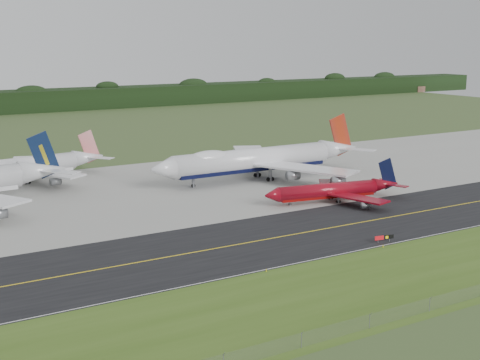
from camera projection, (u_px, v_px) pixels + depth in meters
The scene contains 13 objects.
ground at pixel (327, 222), 150.97m from camera, with size 600.00×600.00×0.00m, color #364620.
grass_verge at pixel (446, 267), 121.56m from camera, with size 400.00×30.00×0.01m, color #375418.
taxiway at pixel (338, 226), 147.61m from camera, with size 400.00×32.00×0.02m, color black.
apron at pixel (218, 182), 193.82m from camera, with size 400.00×78.00×0.01m, color gray.
taxiway_centreline at pixel (338, 226), 147.60m from camera, with size 400.00×0.40×0.00m, color gold.
taxiway_edge_line at pixel (387, 244), 134.58m from camera, with size 400.00×0.25×0.00m, color silver.
horizon_treeline at pixel (28, 102), 379.88m from camera, with size 700.00×25.00×12.00m.
jet_ba_747 at pixel (260, 159), 195.82m from camera, with size 70.62×58.72×17.81m.
jet_red_737 at pixel (334, 190), 170.01m from camera, with size 37.88×30.51×10.25m.
jet_star_tail at pixel (22, 167), 192.19m from camera, with size 51.30×42.62×13.53m.
taxiway_sign at pixel (384, 238), 135.89m from camera, with size 4.30×0.93×1.45m.
edge_marker_left at pixel (266, 270), 118.79m from camera, with size 0.16×0.16×0.50m, color yellow.
edge_marker_center at pixel (383, 246), 132.67m from camera, with size 0.16×0.16×0.50m, color yellow.
Camera 1 is at (-91.59, -115.05, 40.57)m, focal length 50.00 mm.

